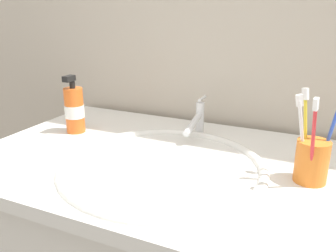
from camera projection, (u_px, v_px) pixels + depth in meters
name	position (u px, v px, depth m)	size (l,w,h in m)	color
tiled_wall_back	(226.00, 28.00, 1.06)	(2.22, 0.04, 2.40)	beige
sink_basin	(163.00, 180.00, 0.83)	(0.48, 0.48, 0.10)	white
faucet	(197.00, 120.00, 1.00)	(0.02, 0.15, 0.11)	silver
toothbrush_cup	(312.00, 161.00, 0.73)	(0.07, 0.07, 0.09)	orange
toothbrush_red	(313.00, 137.00, 0.68)	(0.02, 0.05, 0.19)	red
toothbrush_blue	(332.00, 127.00, 0.71)	(0.04, 0.04, 0.20)	blue
toothbrush_yellow	(305.00, 128.00, 0.73)	(0.03, 0.02, 0.19)	yellow
toothbrush_white	(302.00, 133.00, 0.71)	(0.04, 0.03, 0.18)	white
soap_dispenser	(74.00, 110.00, 1.03)	(0.06, 0.06, 0.17)	orange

